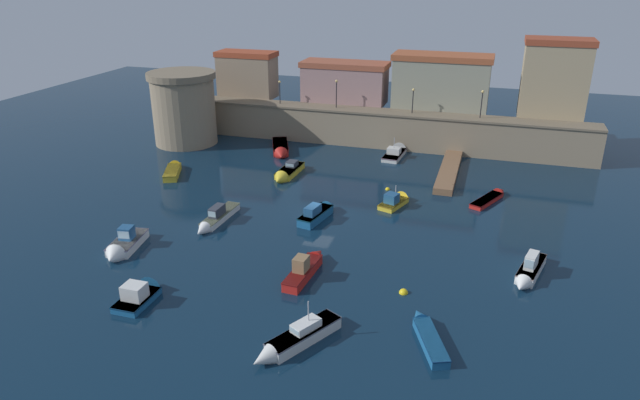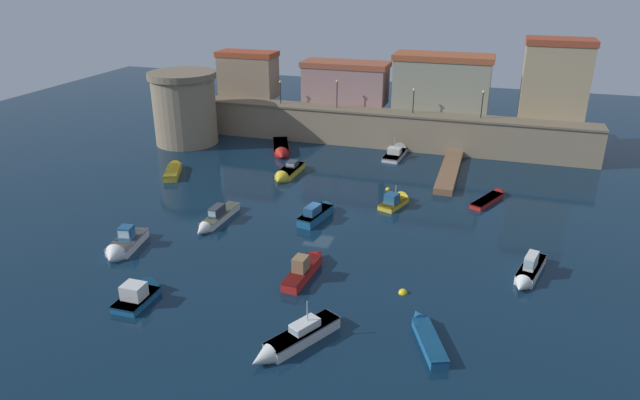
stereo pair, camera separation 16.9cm
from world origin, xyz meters
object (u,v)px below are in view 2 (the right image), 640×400
quay_lamp_0 (280,88)px  moored_boat_9 (319,212)px  moored_boat_3 (492,197)px  quay_lamp_2 (414,96)px  moored_boat_5 (281,149)px  mooring_buoy_1 (403,293)px  moored_boat_6 (426,334)px  moored_boat_7 (174,170)px  moored_boat_8 (397,200)px  moored_boat_10 (397,152)px  moored_boat_12 (293,340)px  moored_boat_13 (142,292)px  moored_boat_4 (306,267)px  fortress_tower (185,108)px  moored_boat_1 (123,246)px  moored_boat_11 (215,218)px  moored_boat_2 (287,173)px  mooring_buoy_0 (388,190)px  quay_lamp_1 (337,89)px  moored_boat_0 (529,272)px  quay_lamp_3 (483,100)px

quay_lamp_0 → moored_boat_9: quay_lamp_0 is taller
moored_boat_3 → quay_lamp_0: bearing=87.2°
quay_lamp_2 → moored_boat_5: size_ratio=0.41×
mooring_buoy_1 → moored_boat_6: bearing=-64.8°
moored_boat_5 → moored_boat_7: moored_boat_5 is taller
moored_boat_8 → moored_boat_10: (-2.78, 15.56, -0.05)m
moored_boat_12 → moored_boat_13: (-12.07, 2.02, -0.06)m
moored_boat_3 → moored_boat_4: bearing=170.7°
fortress_tower → moored_boat_12: fortress_tower is taller
quay_lamp_0 → moored_boat_7: (-6.39, -17.03, -6.23)m
moored_boat_1 → moored_boat_11: moored_boat_1 is taller
moored_boat_1 → moored_boat_13: (5.50, -5.60, -0.05)m
moored_boat_2 → mooring_buoy_0: moored_boat_2 is taller
moored_boat_10 → quay_lamp_1: bearing=75.5°
quay_lamp_0 → moored_boat_4: quay_lamp_0 is taller
moored_boat_12 → moored_boat_13: size_ratio=1.52×
moored_boat_4 → moored_boat_7: bearing=55.6°
quay_lamp_1 → moored_boat_10: 11.21m
moored_boat_1 → moored_boat_2: size_ratio=0.91×
moored_boat_11 → moored_boat_13: (0.82, -12.81, -0.02)m
fortress_tower → moored_boat_8: size_ratio=1.94×
quay_lamp_0 → moored_boat_0: 43.29m
moored_boat_3 → moored_boat_4: size_ratio=0.95×
moored_boat_1 → moored_boat_6: 25.64m
moored_boat_0 → moored_boat_1: moored_boat_0 is taller
moored_boat_7 → moored_boat_0: bearing=-131.6°
fortress_tower → quay_lamp_3: size_ratio=2.76×
quay_lamp_2 → moored_boat_5: 17.54m
moored_boat_6 → moored_boat_10: moored_boat_10 is taller
moored_boat_8 → moored_boat_10: 15.80m
moored_boat_12 → mooring_buoy_1: (5.38, 8.10, -0.49)m
moored_boat_4 → moored_boat_7: (-21.34, 16.84, -0.16)m
moored_boat_9 → moored_boat_11: (-8.57, -3.96, -0.09)m
quay_lamp_1 → mooring_buoy_0: (9.82, -14.93, -6.92)m
moored_boat_1 → moored_boat_12: bearing=57.1°
moored_boat_3 → moored_boat_6: size_ratio=1.07×
quay_lamp_1 → fortress_tower: bearing=-161.4°
moored_boat_8 → moored_boat_9: bearing=148.5°
moored_boat_4 → moored_boat_11: bearing=64.1°
quay_lamp_1 → moored_boat_9: (5.07, -23.78, -6.38)m
moored_boat_3 → moored_boat_8: bearing=138.9°
moored_boat_6 → mooring_buoy_0: (-7.25, 24.42, -0.33)m
quay_lamp_2 → moored_boat_10: bearing=-112.0°
moored_boat_4 → mooring_buoy_1: moored_boat_4 is taller
moored_boat_0 → moored_boat_10: bearing=-136.5°
quay_lamp_2 → moored_boat_4: (-2.54, -33.87, -6.10)m
moored_boat_12 → mooring_buoy_0: (0.42, 27.64, -0.49)m
moored_boat_5 → moored_boat_11: 21.34m
moored_boat_5 → moored_boat_11: (1.81, -21.26, 0.01)m
moored_boat_8 → quay_lamp_2: bearing=23.4°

